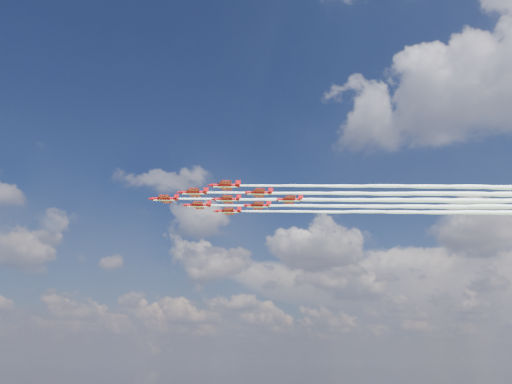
% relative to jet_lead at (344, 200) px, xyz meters
% --- Properties ---
extents(jet_lead, '(94.22, 75.36, 2.42)m').
position_rel_jet_lead_xyz_m(jet_lead, '(0.00, 0.00, 0.00)').
color(jet_lead, '#AD090F').
extents(jet_row2_port, '(94.22, 75.36, 2.42)m').
position_rel_jet_lead_xyz_m(jet_row2_port, '(11.69, 1.02, 0.00)').
color(jet_row2_port, '#AD090F').
extents(jet_row2_starb, '(94.22, 75.36, 2.42)m').
position_rel_jet_lead_xyz_m(jet_row2_starb, '(3.63, 11.15, 0.00)').
color(jet_row2_starb, '#AD090F').
extents(jet_row3_port, '(94.22, 75.36, 2.42)m').
position_rel_jet_lead_xyz_m(jet_row3_port, '(23.37, 2.04, 0.00)').
color(jet_row3_port, '#AD090F').
extents(jet_row3_centre, '(94.22, 75.36, 2.42)m').
position_rel_jet_lead_xyz_m(jet_row3_centre, '(15.32, 12.17, 0.00)').
color(jet_row3_centre, '#AD090F').
extents(jet_row3_starb, '(94.22, 75.36, 2.42)m').
position_rel_jet_lead_xyz_m(jet_row3_starb, '(7.26, 22.31, 0.00)').
color(jet_row3_starb, '#AD090F').
extents(jet_row4_port, '(94.22, 75.36, 2.42)m').
position_rel_jet_lead_xyz_m(jet_row4_port, '(27.00, 13.19, 0.00)').
color(jet_row4_port, '#AD090F').
extents(jet_row4_starb, '(94.22, 75.36, 2.42)m').
position_rel_jet_lead_xyz_m(jet_row4_starb, '(18.95, 23.33, 0.00)').
color(jet_row4_starb, '#AD090F').
extents(jet_tail, '(94.22, 75.36, 2.42)m').
position_rel_jet_lead_xyz_m(jet_tail, '(30.63, 24.35, 0.00)').
color(jet_tail, '#AD090F').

